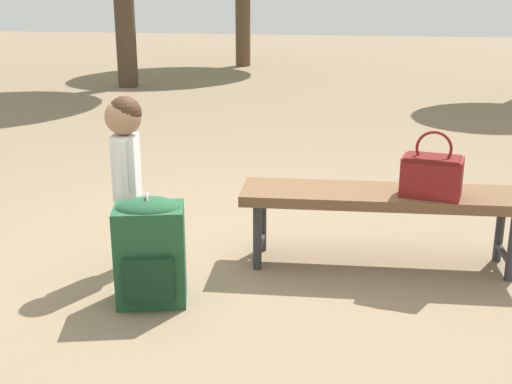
{
  "coord_description": "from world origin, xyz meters",
  "views": [
    {
      "loc": [
        -0.78,
        3.42,
        1.54
      ],
      "look_at": [
        -0.14,
        -0.02,
        0.45
      ],
      "focal_mm": 45.72,
      "sensor_mm": 36.0,
      "label": 1
    }
  ],
  "objects": [
    {
      "name": "ground_plane",
      "position": [
        0.0,
        0.0,
        0.0
      ],
      "size": [
        40.0,
        40.0,
        0.0
      ],
      "primitive_type": "plane",
      "color": "#7F6B51",
      "rests_on": "ground"
    },
    {
      "name": "child_standing",
      "position": [
        0.56,
        0.13,
        0.66
      ],
      "size": [
        0.2,
        0.27,
        0.99
      ],
      "color": "#B2D8B2",
      "rests_on": "ground"
    },
    {
      "name": "park_bench",
      "position": [
        -0.84,
        -0.17,
        0.39
      ],
      "size": [
        1.63,
        0.52,
        0.45
      ],
      "color": "brown",
      "rests_on": "ground"
    },
    {
      "name": "handbag",
      "position": [
        -1.1,
        -0.12,
        0.58
      ],
      "size": [
        0.35,
        0.24,
        0.37
      ],
      "color": "maroon",
      "rests_on": "park_bench"
    },
    {
      "name": "backpack_large",
      "position": [
        0.31,
        0.51,
        0.29
      ],
      "size": [
        0.4,
        0.36,
        0.59
      ],
      "color": "#1E4C2D",
      "rests_on": "ground"
    }
  ]
}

